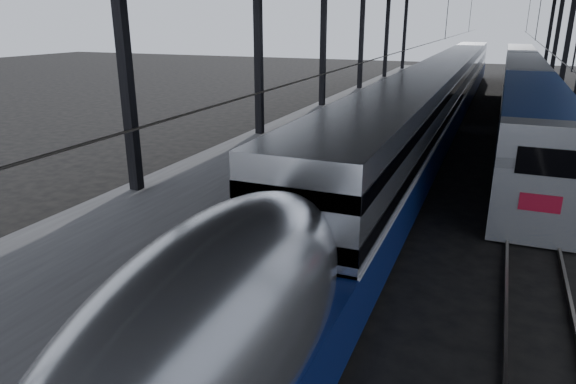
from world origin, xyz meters
The scene contains 6 objects.
ground centered at (0.00, 0.00, 0.00)m, with size 160.00×160.00×0.00m, color black.
platform centered at (-3.50, 20.00, 0.50)m, with size 6.00×80.00×1.00m, color #4C4C4F.
yellow_strip centered at (-0.70, 20.00, 1.00)m, with size 0.30×80.00×0.01m, color gold.
rails centered at (4.50, 20.00, 0.08)m, with size 6.52×80.00×0.16m.
tgv_train centered at (2.00, 24.60, 1.91)m, with size 2.85×65.20×4.09m.
second_train centered at (7.00, 34.52, 1.90)m, with size 2.73×56.05×3.75m.
Camera 1 is at (5.54, -8.71, 6.60)m, focal length 32.00 mm.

